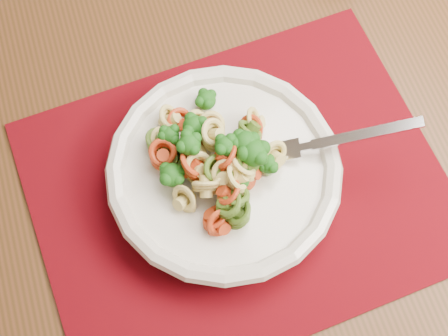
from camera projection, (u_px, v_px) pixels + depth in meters
dining_table at (193, 182)px, 0.77m from camera, size 1.60×1.29×0.70m
placemat at (239, 189)px, 0.67m from camera, size 0.50×0.43×0.00m
pasta_bowl at (224, 172)px, 0.64m from camera, size 0.24×0.24×0.05m
pasta_broccoli_heap at (224, 166)px, 0.63m from camera, size 0.21×0.21×0.06m
fork at (288, 150)px, 0.63m from camera, size 0.17×0.12×0.08m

